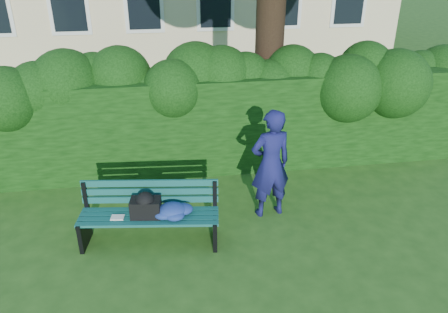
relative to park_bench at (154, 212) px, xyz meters
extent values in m
plane|color=#2A551A|center=(1.12, 0.12, -0.51)|extent=(80.00, 80.00, 0.00)
cube|color=white|center=(-2.48, 10.10, 1.49)|extent=(1.30, 0.08, 1.60)
cube|color=black|center=(-2.48, 10.06, 1.49)|extent=(1.05, 0.04, 1.35)
cube|color=white|center=(-0.08, 10.10, 1.49)|extent=(1.30, 0.08, 1.60)
cube|color=black|center=(-0.08, 10.06, 1.49)|extent=(1.05, 0.04, 1.35)
cube|color=white|center=(2.32, 10.10, 1.49)|extent=(1.30, 0.08, 1.60)
cube|color=black|center=(2.32, 10.06, 1.49)|extent=(1.05, 0.04, 1.35)
cube|color=white|center=(4.72, 10.10, 1.49)|extent=(1.30, 0.08, 1.60)
cube|color=black|center=(4.72, 10.06, 1.49)|extent=(1.05, 0.04, 1.35)
cube|color=white|center=(7.12, 10.10, 1.49)|extent=(1.30, 0.08, 1.60)
cube|color=black|center=(7.12, 10.06, 1.49)|extent=(1.05, 0.04, 1.35)
cube|color=black|center=(1.12, 2.32, 0.39)|extent=(10.00, 1.00, 1.80)
cylinder|color=black|center=(2.34, 2.86, 2.15)|extent=(0.55, 0.55, 5.32)
cube|color=#0D4140|center=(-0.10, -0.21, -0.06)|extent=(1.97, 0.37, 0.04)
cube|color=#0D4140|center=(-0.09, -0.09, -0.06)|extent=(1.97, 0.37, 0.04)
cube|color=#0D4140|center=(-0.07, 0.03, -0.06)|extent=(1.97, 0.37, 0.04)
cube|color=#0D4140|center=(-0.05, 0.15, -0.06)|extent=(1.97, 0.37, 0.04)
cube|color=#0D4140|center=(-0.04, 0.23, 0.07)|extent=(1.96, 0.31, 0.10)
cube|color=#0D4140|center=(-0.04, 0.24, 0.20)|extent=(1.96, 0.31, 0.10)
cube|color=#0D4140|center=(-0.04, 0.25, 0.33)|extent=(1.96, 0.31, 0.10)
cube|color=black|center=(-1.01, 0.10, -0.29)|extent=(0.13, 0.50, 0.44)
cube|color=black|center=(-0.97, 0.36, 0.14)|extent=(0.07, 0.07, 0.45)
cube|color=black|center=(-1.01, 0.05, -0.07)|extent=(0.12, 0.42, 0.05)
cube|color=black|center=(0.85, -0.16, -0.29)|extent=(0.13, 0.50, 0.44)
cube|color=black|center=(0.89, 0.10, 0.14)|extent=(0.07, 0.07, 0.45)
cube|color=black|center=(0.84, -0.21, -0.07)|extent=(0.12, 0.42, 0.05)
cube|color=white|center=(-0.51, -0.02, -0.03)|extent=(0.20, 0.15, 0.02)
cube|color=black|center=(-0.11, -0.03, 0.10)|extent=(0.45, 0.31, 0.27)
imported|color=#171852|center=(1.81, 0.46, 0.38)|extent=(0.71, 0.53, 1.77)
camera|label=1|loc=(0.16, -5.31, 3.43)|focal=35.00mm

